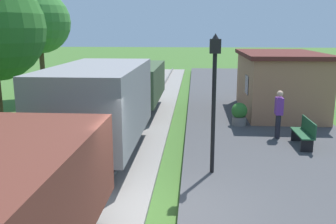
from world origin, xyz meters
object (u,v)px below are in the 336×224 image
tree_field_left (39,22)px  bench_near_hut (304,132)px  freight_train (100,114)px  station_hut (279,82)px  bench_down_platform (255,86)px  potted_planter (239,114)px  lamp_post_near (214,79)px  person_waiting (279,112)px

tree_field_left → bench_near_hut: bearing=-36.1°
freight_train → bench_near_hut: freight_train is taller
freight_train → station_hut: (6.80, 6.41, 0.15)m
bench_down_platform → tree_field_left: bearing=-175.3°
potted_planter → lamp_post_near: bearing=-104.2°
station_hut → bench_down_platform: station_hut is taller
bench_near_hut → tree_field_left: size_ratio=0.24×
lamp_post_near → person_waiting: bearing=54.4°
freight_train → potted_planter: (4.73, 3.77, -0.78)m
lamp_post_near → bench_down_platform: bearing=76.2°
station_hut → person_waiting: station_hut is taller
bench_down_platform → lamp_post_near: 13.28m
bench_down_platform → potted_planter: (-1.82, -7.53, 0.00)m
potted_planter → tree_field_left: bearing=148.9°
freight_train → bench_down_platform: 13.09m
lamp_post_near → station_hut: bearing=66.6°
bench_down_platform → freight_train: bearing=-120.1°
lamp_post_near → tree_field_left: 15.14m
freight_train → station_hut: 9.34m
bench_down_platform → person_waiting: person_waiting is taller
bench_near_hut → tree_field_left: 16.02m
station_hut → bench_near_hut: bearing=-92.7°
station_hut → person_waiting: bearing=-101.8°
station_hut → bench_near_hut: station_hut is taller
person_waiting → potted_planter: person_waiting is taller
station_hut → bench_down_platform: (-0.25, 4.90, -0.93)m
person_waiting → freight_train: bearing=19.5°
person_waiting → lamp_post_near: 4.55m
freight_train → bench_near_hut: (6.55, 1.10, -0.78)m
tree_field_left → lamp_post_near: bearing=-51.1°
station_hut → lamp_post_near: lamp_post_near is taller
bench_down_platform → tree_field_left: (-12.59, -1.03, 3.71)m
bench_near_hut → person_waiting: (-0.66, 0.94, 0.46)m
station_hut → potted_planter: station_hut is taller
freight_train → lamp_post_near: 3.92m
potted_planter → person_waiting: bearing=-56.4°
person_waiting → tree_field_left: bearing=-34.2°
station_hut → tree_field_left: bearing=163.2°
potted_planter → lamp_post_near: size_ratio=0.25×
freight_train → station_hut: bearing=43.3°
bench_down_platform → tree_field_left: tree_field_left is taller
bench_near_hut → station_hut: bearing=87.3°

